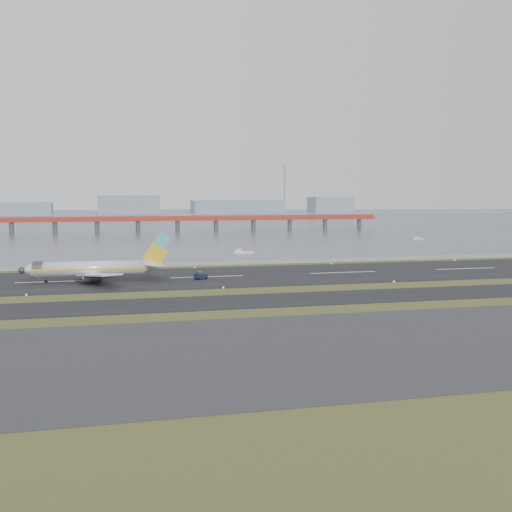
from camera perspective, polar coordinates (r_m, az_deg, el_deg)
name	(u,v)px	position (r m, az deg, el deg)	size (l,w,h in m)	color
ground	(230,293)	(147.72, -2.36, -3.33)	(1000.00, 1000.00, 0.00)	#314318
apron_strip	(307,348)	(95.54, 4.53, -8.18)	(1000.00, 50.00, 0.10)	#313134
taxiway_strip	(241,301)	(136.14, -1.31, -4.06)	(1000.00, 18.00, 0.10)	black
runway_strip	(207,277)	(176.90, -4.36, -1.87)	(1000.00, 45.00, 0.10)	black
seawall	(191,264)	(206.26, -5.79, -0.71)	(1000.00, 2.50, 1.00)	#989993
bay_water	(127,219)	(604.04, -11.39, 3.21)	(1400.00, 800.00, 1.30)	#424E5E
red_pier	(178,220)	(396.34, -6.99, 3.21)	(260.00, 5.00, 10.20)	#B02F1E
far_shoreline	(132,209)	(764.30, -10.99, 4.12)	(1400.00, 80.00, 60.50)	#8B9AA4
airliner	(96,268)	(172.10, -14.04, -1.08)	(38.52, 32.89, 12.80)	silver
pushback_tug	(201,276)	(171.96, -4.95, -1.76)	(3.73, 2.97, 2.10)	#121D33
workboat_near	(242,252)	(246.53, -1.21, 0.35)	(8.12, 3.19, 1.93)	silver
workboat_far	(418,239)	(334.16, 14.17, 1.50)	(6.69, 3.38, 1.55)	silver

